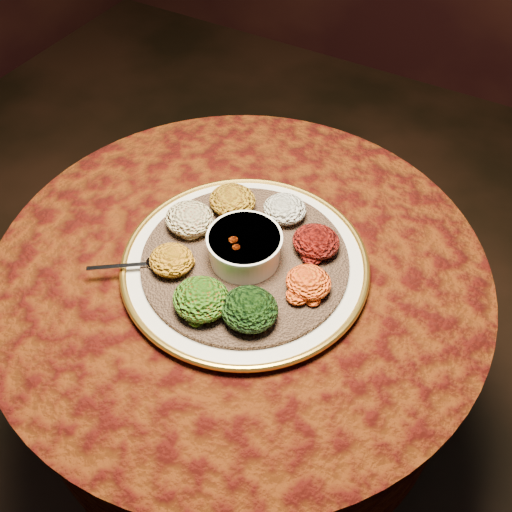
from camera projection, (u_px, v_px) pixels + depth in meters
The scene contains 13 objects.
table at pixel (241, 316), 1.23m from camera, with size 0.96×0.96×0.73m.
platter at pixel (245, 263), 1.08m from camera, with size 0.52×0.52×0.02m.
injera at pixel (245, 260), 1.07m from camera, with size 0.39×0.39×0.01m, color brown.
stew_bowl at pixel (245, 246), 1.04m from camera, with size 0.14×0.14×0.06m.
spoon at pixel (150, 264), 1.05m from camera, with size 0.13×0.09×0.01m.
portion_ayib at pixel (285, 209), 1.12m from camera, with size 0.09×0.08×0.04m, color beige.
portion_kitfo at pixel (316, 241), 1.06m from camera, with size 0.09×0.09×0.04m, color black.
portion_tikil at pixel (308, 282), 1.00m from camera, with size 0.08×0.08×0.04m, color #B7830F.
portion_gomen at pixel (249, 309), 0.96m from camera, with size 0.10×0.09×0.05m, color black.
portion_mixveg at pixel (201, 299), 0.97m from camera, with size 0.10×0.10×0.05m, color maroon.
portion_kik at pixel (171, 260), 1.04m from camera, with size 0.08×0.08×0.04m, color #B96B10.
portion_timatim at pixel (190, 219), 1.10m from camera, with size 0.10×0.09×0.05m, color maroon.
portion_shiro at pixel (232, 200), 1.14m from camera, with size 0.09×0.09×0.05m, color #A17413.
Camera 1 is at (0.38, -0.60, 1.57)m, focal length 40.00 mm.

